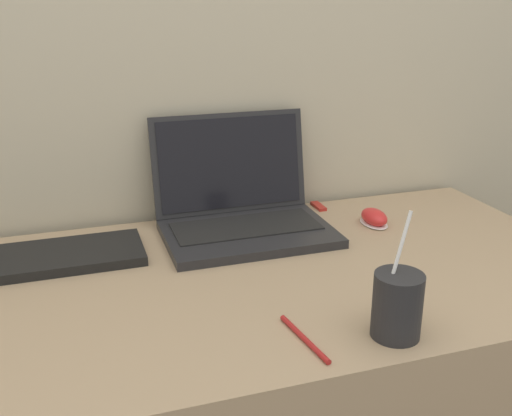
# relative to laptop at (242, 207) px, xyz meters

# --- Properties ---
(laptop) EXTENTS (0.37, 0.30, 0.25)m
(laptop) POSITION_rel_laptop_xyz_m (0.00, 0.00, 0.00)
(laptop) COLOR #232326
(laptop) RESTS_ON desk
(drink_cup) EXTENTS (0.08, 0.08, 0.20)m
(drink_cup) POSITION_rel_laptop_xyz_m (0.10, -0.51, 0.00)
(drink_cup) COLOR #232326
(drink_cup) RESTS_ON desk
(computer_mouse) EXTENTS (0.06, 0.09, 0.04)m
(computer_mouse) POSITION_rel_laptop_xyz_m (0.31, -0.07, -0.04)
(computer_mouse) COLOR white
(computer_mouse) RESTS_ON desk
(external_keyboard) EXTENTS (0.44, 0.16, 0.02)m
(external_keyboard) POSITION_rel_laptop_xyz_m (-0.45, -0.05, -0.05)
(external_keyboard) COLOR black
(external_keyboard) RESTS_ON desk
(usb_stick) EXTENTS (0.02, 0.06, 0.01)m
(usb_stick) POSITION_rel_laptop_xyz_m (0.23, 0.08, -0.05)
(usb_stick) COLOR #B2261E
(usb_stick) RESTS_ON desk
(pen) EXTENTS (0.03, 0.14, 0.01)m
(pen) POSITION_rel_laptop_xyz_m (-0.04, -0.48, -0.05)
(pen) COLOR #A51E1E
(pen) RESTS_ON desk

